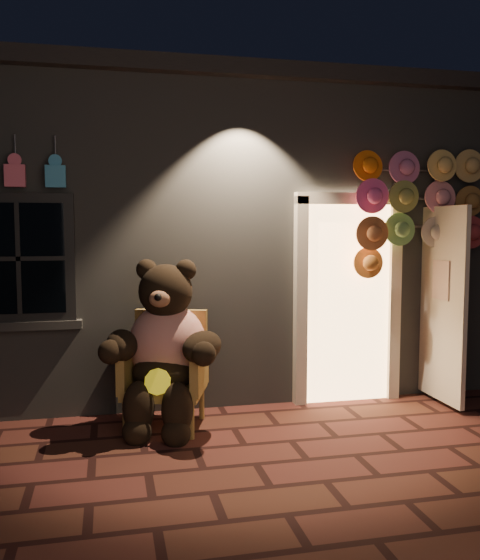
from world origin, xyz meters
name	(u,v)px	position (x,y,z in m)	size (l,w,h in m)	color
ground	(256,464)	(0.00, 0.00, 0.00)	(60.00, 60.00, 0.00)	#4F221E
shop_building	(188,234)	(0.00, 3.99, 1.74)	(7.30, 5.95, 3.51)	slate
wicker_armchair	(167,369)	(-0.58, 1.09, 0.53)	(0.88, 0.84, 1.05)	#A78240
teddy_bear	(165,348)	(-0.61, 0.96, 0.75)	(1.09, 1.01, 1.58)	red
hat_rack	(419,205)	(2.04, 1.28, 2.06)	(1.49, 0.22, 2.64)	#59595E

